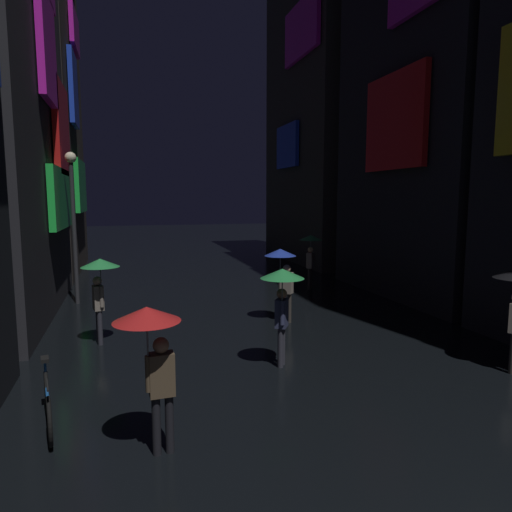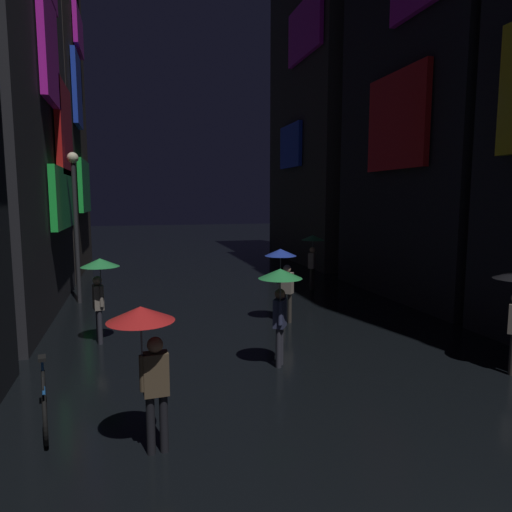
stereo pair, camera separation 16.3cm
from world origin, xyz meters
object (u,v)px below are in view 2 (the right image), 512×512
(pedestrian_midstreet_left_green, at_px, (99,277))
(pedestrian_foreground_left_blue, at_px, (283,265))
(pedestrian_midstreet_centre_green, at_px, (280,290))
(pedestrian_near_crossing_green, at_px, (313,247))
(streetlamp_left_far, at_px, (75,209))
(pedestrian_foreground_right_red, at_px, (146,339))
(bicycle_parked_at_storefront, at_px, (44,403))

(pedestrian_midstreet_left_green, relative_size, pedestrian_foreground_left_blue, 1.00)
(pedestrian_midstreet_left_green, bearing_deg, pedestrian_midstreet_centre_green, -35.65)
(pedestrian_foreground_left_blue, bearing_deg, pedestrian_near_crossing_green, 58.08)
(streetlamp_left_far, bearing_deg, pedestrian_foreground_right_red, -79.21)
(pedestrian_near_crossing_green, xyz_separation_m, bicycle_parked_at_storefront, (-8.14, -9.03, -1.28))
(pedestrian_near_crossing_green, distance_m, pedestrian_foreground_left_blue, 5.03)
(pedestrian_midstreet_left_green, height_order, pedestrian_foreground_right_red, same)
(pedestrian_foreground_left_blue, xyz_separation_m, pedestrian_midstreet_centre_green, (-1.19, -3.39, 0.00))
(pedestrian_near_crossing_green, xyz_separation_m, pedestrian_foreground_left_blue, (-2.66, -4.27, 0.00))
(pedestrian_midstreet_left_green, xyz_separation_m, pedestrian_near_crossing_green, (7.53, 5.01, 0.00))
(pedestrian_foreground_left_blue, height_order, pedestrian_midstreet_centre_green, same)
(pedestrian_foreground_right_red, distance_m, bicycle_parked_at_storefront, 2.36)
(bicycle_parked_at_storefront, bearing_deg, pedestrian_near_crossing_green, 47.96)
(pedestrian_midstreet_left_green, xyz_separation_m, pedestrian_midstreet_centre_green, (3.68, -2.64, 0.00))
(pedestrian_near_crossing_green, relative_size, pedestrian_foreground_right_red, 1.00)
(pedestrian_near_crossing_green, height_order, pedestrian_midstreet_centre_green, same)
(pedestrian_midstreet_left_green, bearing_deg, streetlamp_left_far, 101.72)
(pedestrian_foreground_right_red, relative_size, pedestrian_foreground_left_blue, 1.00)
(pedestrian_foreground_left_blue, relative_size, streetlamp_left_far, 0.42)
(pedestrian_foreground_right_red, height_order, pedestrian_midstreet_centre_green, same)
(pedestrian_foreground_right_red, bearing_deg, pedestrian_midstreet_left_green, 99.92)
(pedestrian_foreground_right_red, bearing_deg, streetlamp_left_far, 100.79)
(pedestrian_midstreet_left_green, relative_size, pedestrian_foreground_right_red, 1.00)
(pedestrian_foreground_right_red, xyz_separation_m, bicycle_parked_at_storefront, (-1.53, 1.26, -1.28))
(pedestrian_midstreet_left_green, bearing_deg, pedestrian_foreground_right_red, -80.08)
(pedestrian_midstreet_left_green, height_order, pedestrian_midstreet_centre_green, same)
(pedestrian_midstreet_centre_green, bearing_deg, pedestrian_near_crossing_green, 63.32)
(pedestrian_midstreet_left_green, xyz_separation_m, pedestrian_foreground_right_red, (0.92, -5.28, 0.00))
(pedestrian_near_crossing_green, bearing_deg, bicycle_parked_at_storefront, -132.04)
(bicycle_parked_at_storefront, bearing_deg, pedestrian_foreground_right_red, -39.38)
(pedestrian_foreground_right_red, distance_m, pedestrian_foreground_left_blue, 7.20)
(bicycle_parked_at_storefront, bearing_deg, pedestrian_midstreet_left_green, 81.38)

